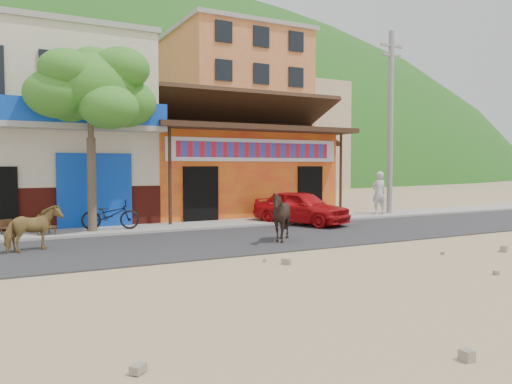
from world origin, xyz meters
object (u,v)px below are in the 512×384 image
at_px(scooter, 110,215).
at_px(cafe_chair_left, 46,219).
at_px(cow_tan, 33,229).
at_px(red_car, 301,207).
at_px(cow_dark, 281,216).
at_px(cafe_chair_right, 9,220).
at_px(tree, 91,138).
at_px(utility_pole, 390,123).
at_px(pedestrian, 379,193).

xyz_separation_m(scooter, cafe_chair_left, (-2.00, -0.38, 0.01)).
relative_size(cow_tan, red_car, 0.37).
bearing_deg(cow_tan, red_car, -106.95).
height_order(cow_dark, cafe_chair_right, cow_dark).
bearing_deg(tree, utility_pole, 0.90).
xyz_separation_m(cow_tan, cafe_chair_left, (0.52, 2.52, -0.01)).
height_order(tree, cow_tan, tree).
bearing_deg(scooter, cow_tan, 154.58).
bearing_deg(tree, cow_tan, -124.82).
relative_size(tree, scooter, 3.24).
distance_m(scooter, cafe_chair_right, 3.01).
bearing_deg(cafe_chair_left, utility_pole, -20.50).
relative_size(cow_tan, cow_dark, 0.95).
height_order(pedestrian, cafe_chair_right, pedestrian).
height_order(utility_pole, cafe_chair_right, utility_pole).
xyz_separation_m(tree, utility_pole, (12.80, 0.20, 1.00)).
xyz_separation_m(cow_dark, pedestrian, (7.55, 4.36, 0.28)).
xyz_separation_m(pedestrian, cafe_chair_right, (-14.43, 0.36, -0.50)).
relative_size(utility_pole, cafe_chair_right, 9.39).
relative_size(red_car, scooter, 2.02).
height_order(cow_tan, cafe_chair_left, cow_tan).
bearing_deg(tree, cafe_chair_right, 170.58).
relative_size(tree, cow_tan, 4.36).
relative_size(utility_pole, scooter, 4.32).
xyz_separation_m(tree, cow_dark, (4.49, -4.32, -2.35)).
bearing_deg(utility_pole, cafe_chair_right, 179.26).
distance_m(cafe_chair_left, cafe_chair_right, 1.19).
bearing_deg(pedestrian, tree, 8.54).
height_order(cow_tan, pedestrian, pedestrian).
height_order(tree, cafe_chair_right, tree).
height_order(cow_tan, scooter, cow_tan).
xyz_separation_m(tree, scooter, (0.60, 0.13, -2.51)).
bearing_deg(pedestrian, scooter, 7.90).
distance_m(utility_pole, pedestrian, 3.17).
relative_size(scooter, cafe_chair_left, 1.88).
height_order(tree, scooter, tree).
xyz_separation_m(tree, red_car, (7.34, -1.00, -2.44)).
height_order(utility_pole, red_car, utility_pole).
distance_m(utility_pole, cafe_chair_left, 14.63).
height_order(tree, utility_pole, utility_pole).
xyz_separation_m(utility_pole, cafe_chair_right, (-15.19, 0.20, -3.57)).
height_order(cow_tan, cow_dark, cow_dark).
bearing_deg(pedestrian, cow_dark, 38.39).
height_order(utility_pole, pedestrian, utility_pole).
bearing_deg(cafe_chair_right, utility_pole, -33.16).
bearing_deg(scooter, red_car, -83.88).
bearing_deg(cafe_chair_right, cow_dark, -66.86).
distance_m(cow_tan, pedestrian, 14.25).
bearing_deg(pedestrian, utility_pole, -159.66).
height_order(cow_tan, cafe_chair_right, cow_tan).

